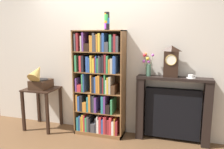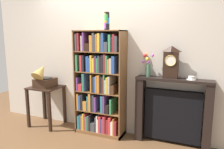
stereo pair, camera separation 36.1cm
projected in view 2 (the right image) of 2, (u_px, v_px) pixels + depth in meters
The scene contains 10 objects.
ground_plane at pixel (98, 135), 3.78m from camera, with size 7.71×6.40×0.02m, color brown.
wall_back at pixel (108, 57), 3.82m from camera, with size 4.71×0.08×2.60m, color beige.
bookshelf at pixel (100, 86), 3.73m from camera, with size 0.84×0.34×1.76m.
cup_stack at pixel (107, 21), 3.46m from camera, with size 0.08×0.08×0.27m.
side_table_left at pixel (46, 96), 4.12m from camera, with size 0.55×0.51×0.74m.
gramophone at pixel (43, 77), 4.01m from camera, with size 0.30×0.46×0.48m.
fireplace_mantel at pixel (172, 112), 3.41m from camera, with size 1.13×0.23×1.05m.
mantel_clock at pixel (171, 62), 3.27m from camera, with size 0.22×0.11×0.48m.
flower_vase at pixel (148, 66), 3.43m from camera, with size 0.18×0.17×0.35m.
teacup_with_saucer at pixel (191, 78), 3.20m from camera, with size 0.14×0.14×0.05m.
Camera 2 is at (1.59, -3.17, 1.69)m, focal length 35.58 mm.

